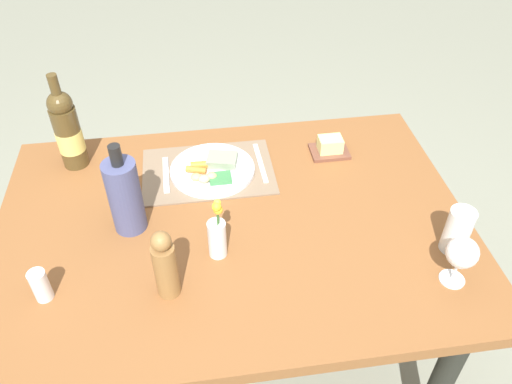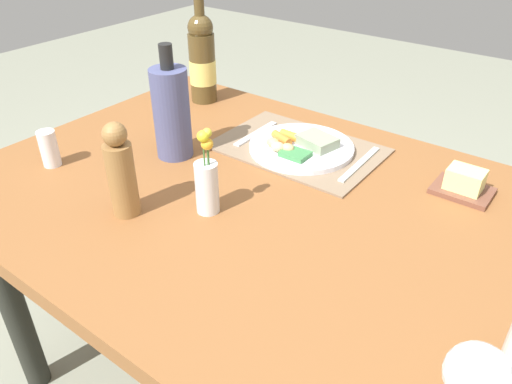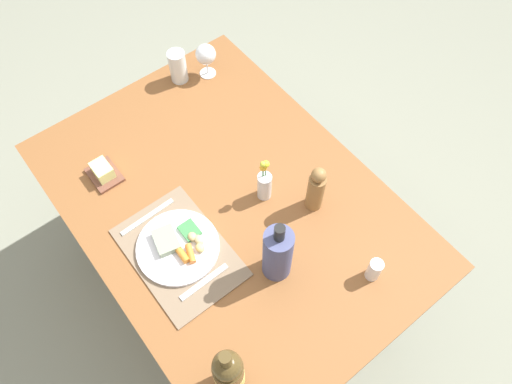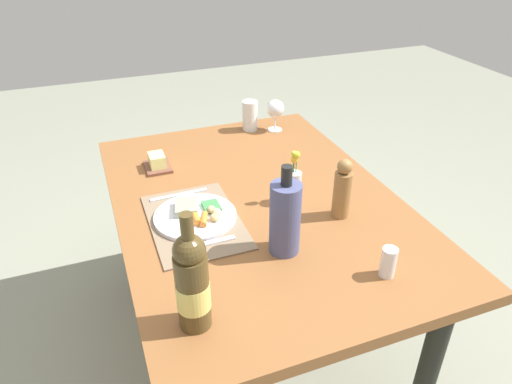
# 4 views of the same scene
# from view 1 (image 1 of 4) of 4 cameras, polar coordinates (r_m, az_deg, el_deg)

# --- Properties ---
(ground_plane) EXTENTS (8.00, 8.00, 0.00)m
(ground_plane) POSITION_cam_1_polar(r_m,az_deg,el_deg) (2.11, -1.95, -17.56)
(ground_plane) COLOR gray
(dining_table) EXTENTS (1.40, 0.99, 0.73)m
(dining_table) POSITION_cam_1_polar(r_m,az_deg,el_deg) (1.59, -2.47, -5.61)
(dining_table) COLOR brown
(dining_table) RESTS_ON ground_plane
(placemat) EXTENTS (0.43, 0.29, 0.01)m
(placemat) POSITION_cam_1_polar(r_m,az_deg,el_deg) (1.70, -5.36, 2.33)
(placemat) COLOR #806A53
(placemat) RESTS_ON dining_table
(dinner_plate) EXTENTS (0.28, 0.28, 0.04)m
(dinner_plate) POSITION_cam_1_polar(r_m,az_deg,el_deg) (1.69, -4.83, 2.58)
(dinner_plate) COLOR silver
(dinner_plate) RESTS_ON placemat
(fork) EXTENTS (0.02, 0.21, 0.00)m
(fork) POSITION_cam_1_polar(r_m,az_deg,el_deg) (1.72, 0.48, 3.29)
(fork) COLOR silver
(fork) RESTS_ON placemat
(knife) EXTENTS (0.02, 0.18, 0.00)m
(knife) POSITION_cam_1_polar(r_m,az_deg,el_deg) (1.70, -10.01, 1.92)
(knife) COLOR silver
(knife) RESTS_ON placemat
(butter_dish) EXTENTS (0.13, 0.10, 0.06)m
(butter_dish) POSITION_cam_1_polar(r_m,az_deg,el_deg) (1.78, 8.23, 4.98)
(butter_dish) COLOR brown
(butter_dish) RESTS_ON dining_table
(cooler_bottle) EXTENTS (0.09, 0.09, 0.29)m
(cooler_bottle) POSITION_cam_1_polar(r_m,az_deg,el_deg) (1.47, -14.43, -0.39)
(cooler_bottle) COLOR #4A507B
(cooler_bottle) RESTS_ON dining_table
(water_tumbler) EXTENTS (0.07, 0.07, 0.14)m
(water_tumbler) POSITION_cam_1_polar(r_m,az_deg,el_deg) (1.51, 21.49, -4.27)
(water_tumbler) COLOR silver
(water_tumbler) RESTS_ON dining_table
(wine_bottle) EXTENTS (0.08, 0.08, 0.33)m
(wine_bottle) POSITION_cam_1_polar(r_m,az_deg,el_deg) (1.76, -20.29, 6.48)
(wine_bottle) COLOR #4E3D1D
(wine_bottle) RESTS_ON dining_table
(flower_vase) EXTENTS (0.05, 0.05, 0.20)m
(flower_vase) POSITION_cam_1_polar(r_m,az_deg,el_deg) (1.39, -4.35, -4.86)
(flower_vase) COLOR silver
(flower_vase) RESTS_ON dining_table
(salt_shaker) EXTENTS (0.04, 0.04, 0.09)m
(salt_shaker) POSITION_cam_1_polar(r_m,az_deg,el_deg) (1.41, -22.91, -9.58)
(salt_shaker) COLOR white
(salt_shaker) RESTS_ON dining_table
(pepper_mill) EXTENTS (0.06, 0.06, 0.21)m
(pepper_mill) POSITION_cam_1_polar(r_m,az_deg,el_deg) (1.29, -10.11, -8.07)
(pepper_mill) COLOR olive
(pepper_mill) RESTS_ON dining_table
(wine_glass) EXTENTS (0.08, 0.08, 0.15)m
(wine_glass) POSITION_cam_1_polar(r_m,az_deg,el_deg) (1.40, 22.00, -6.39)
(wine_glass) COLOR white
(wine_glass) RESTS_ON dining_table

